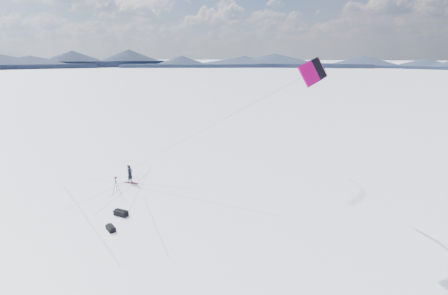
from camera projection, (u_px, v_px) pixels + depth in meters
The scene contains 9 objects.
ground at pixel (109, 203), 23.91m from camera, with size 1800.00×1800.00×0.00m, color white.
horizon_hills at pixel (105, 166), 23.10m from camera, with size 704.84×706.81×8.00m.
snow_tracks at pixel (98, 206), 23.53m from camera, with size 17.62×14.39×0.01m.
snowkiter at pixel (131, 183), 27.81m from camera, with size 0.58×0.38×1.59m, color black.
snowboard at pixel (131, 183), 27.72m from camera, with size 1.35×0.25×0.04m, color maroon.
tripod at pixel (116, 183), 25.11m from camera, with size 0.67×0.68×1.49m.
gear_bag_a at pixel (121, 213), 22.05m from camera, with size 0.98×0.49×0.43m.
gear_bag_b at pixel (111, 228), 20.15m from camera, with size 0.88×0.68×0.36m.
power_kite at pixel (315, 71), 20.80m from camera, with size 15.59×5.49×9.20m.
Camera 1 is at (17.42, -15.72, 10.48)m, focal length 26.00 mm.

